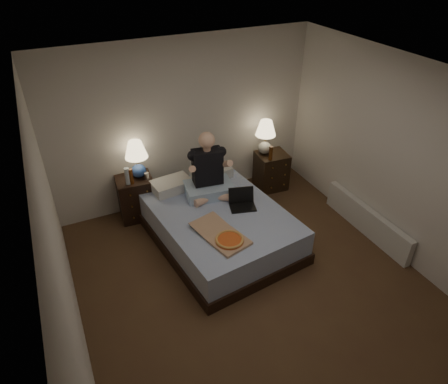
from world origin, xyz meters
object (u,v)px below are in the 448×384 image
bed (219,226)px  beer_bottle_right (271,153)px  water_bottle (127,176)px  soda_can (147,176)px  laptop (243,200)px  lamp_right (265,137)px  beer_bottle_left (131,176)px  pizza_box (229,240)px  nightstand_right (271,171)px  nightstand_left (136,197)px  person (208,165)px  lamp_left (137,160)px  radiator (367,221)px

bed → beer_bottle_right: (1.23, 0.75, 0.48)m
water_bottle → soda_can: size_ratio=2.50×
soda_can → beer_bottle_right: bearing=-6.1°
water_bottle → laptop: bearing=-38.4°
lamp_right → laptop: bearing=-131.8°
beer_bottle_left → pizza_box: bearing=-64.3°
nightstand_right → beer_bottle_right: size_ratio=2.70×
soda_can → beer_bottle_right: (1.92, -0.21, 0.03)m
nightstand_right → beer_bottle_right: (-0.13, -0.14, 0.42)m
water_bottle → beer_bottle_left: water_bottle is taller
laptop → bed: bearing=-176.1°
nightstand_left → nightstand_right: bearing=-0.1°
nightstand_left → lamp_right: lamp_right is taller
nightstand_left → beer_bottle_left: beer_bottle_left is taller
nightstand_left → beer_bottle_right: beer_bottle_right is taller
bed → person: 0.84m
lamp_left → beer_bottle_left: bearing=-136.1°
beer_bottle_left → soda_can: bearing=6.3°
person → laptop: bearing=-52.5°
person → pizza_box: 1.17m
laptop → pizza_box: bearing=-113.9°
nightstand_right → beer_bottle_left: size_ratio=2.70×
beer_bottle_left → radiator: beer_bottle_left is taller
lamp_right → pizza_box: bearing=-131.1°
soda_can → radiator: 3.18m
bed → lamp_right: lamp_right is taller
lamp_left → lamp_right: size_ratio=1.00×
beer_bottle_right → water_bottle: bearing=174.9°
beer_bottle_right → bed: bearing=-148.5°
bed → pizza_box: pizza_box is taller
lamp_left → beer_bottle_right: lamp_left is taller
radiator → soda_can: bearing=147.7°
nightstand_left → pizza_box: (0.70, -1.70, 0.22)m
nightstand_right → laptop: laptop is taller
nightstand_right → bed: bearing=-141.8°
soda_can → radiator: soda_can is taller
lamp_left → beer_bottle_left: lamp_left is taller
beer_bottle_left → person: (0.95, -0.51, 0.20)m
beer_bottle_left → laptop: 1.60m
person → lamp_right: bearing=32.8°
beer_bottle_left → laptop: size_ratio=0.68×
nightstand_right → water_bottle: (-2.32, 0.05, 0.47)m
lamp_right → pizza_box: lamp_right is taller
bed → nightstand_left: size_ratio=3.11×
lamp_right → laptop: 1.44m
beer_bottle_right → laptop: bearing=-138.1°
beer_bottle_left → beer_bottle_right: beer_bottle_left is taller
nightstand_left → beer_bottle_left: bearing=-107.9°
lamp_left → radiator: lamp_left is taller
beer_bottle_right → soda_can: bearing=173.9°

